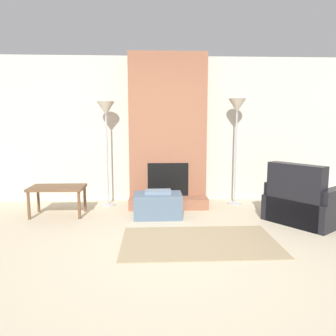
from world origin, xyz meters
TOP-DOWN VIEW (x-y plane):
  - ground_plane at (0.00, 0.00)m, footprint 24.00×24.00m
  - wall_back at (0.00, 2.71)m, footprint 7.99×0.06m
  - fireplace at (0.00, 2.45)m, footprint 1.33×0.78m
  - ottoman at (-0.18, 1.56)m, footprint 0.72×0.46m
  - armchair at (1.97, 1.25)m, footprint 1.37×1.36m
  - side_table at (-1.74, 1.74)m, footprint 0.82×0.49m
  - floor_lamp_left at (-1.05, 2.34)m, footprint 0.30×0.30m
  - floor_lamp_right at (1.19, 2.34)m, footprint 0.30×0.30m
  - area_rug at (0.30, 0.48)m, footprint 1.87×1.13m

SIDE VIEW (x-z plane):
  - ground_plane at x=0.00m, z-range 0.00..0.00m
  - area_rug at x=0.30m, z-range 0.00..0.01m
  - ottoman at x=-0.18m, z-range -0.02..0.40m
  - armchair at x=1.97m, z-range -0.17..0.70m
  - side_table at x=-1.74m, z-range 0.17..0.63m
  - fireplace at x=0.00m, z-range -0.07..2.53m
  - wall_back at x=0.00m, z-range 0.00..2.60m
  - floor_lamp_left at x=-1.05m, z-range 0.64..2.43m
  - floor_lamp_right at x=1.19m, z-range 0.66..2.50m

